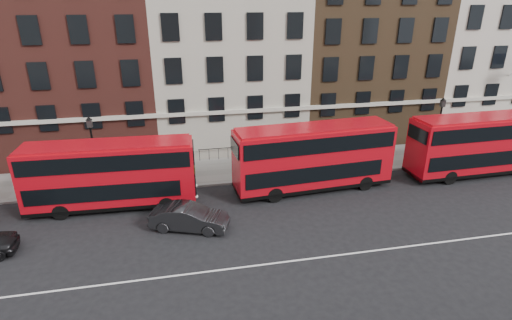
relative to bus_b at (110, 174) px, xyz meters
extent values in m
plane|color=black|center=(9.28, -6.02, -2.40)|extent=(120.00, 120.00, 0.00)
cube|color=gray|center=(9.28, 4.48, -2.32)|extent=(80.00, 5.00, 0.15)
cube|color=gray|center=(9.28, 1.98, -2.32)|extent=(80.00, 0.30, 0.16)
cube|color=white|center=(9.28, -8.02, -2.39)|extent=(70.00, 0.12, 0.01)
cube|color=brown|center=(-3.52, 11.98, 8.60)|extent=(12.80, 10.00, 22.00)
cube|color=#ADA999|center=(9.28, 11.98, 7.10)|extent=(12.80, 10.00, 19.00)
cube|color=brown|center=(22.08, 11.98, 8.10)|extent=(12.80, 10.00, 21.00)
cube|color=beige|center=(34.88, 11.98, 7.60)|extent=(12.80, 10.00, 20.00)
cube|color=red|center=(0.03, 0.00, -0.06)|extent=(10.64, 2.89, 3.97)
cube|color=black|center=(0.03, 0.00, -1.92)|extent=(10.65, 2.93, 0.24)
cube|color=black|center=(-0.27, 0.01, -0.74)|extent=(9.44, 2.92, 1.06)
cube|color=black|center=(0.03, 0.00, 1.18)|extent=(10.24, 2.95, 1.01)
cube|color=red|center=(0.03, 0.00, 1.98)|extent=(10.34, 2.67, 0.18)
cube|color=black|center=(5.35, -0.19, -0.84)|extent=(0.16, 2.21, 1.31)
cube|color=black|center=(5.35, -0.19, 0.24)|extent=(0.15, 1.91, 0.42)
cylinder|color=black|center=(3.41, -1.25, -1.89)|extent=(1.02, 0.32, 1.01)
cylinder|color=black|center=(3.49, 1.00, -1.89)|extent=(1.02, 0.32, 1.01)
cylinder|color=black|center=(-3.02, -1.02, -1.89)|extent=(1.02, 0.32, 1.01)
cylinder|color=black|center=(-2.94, 1.23, -1.89)|extent=(1.02, 0.32, 1.01)
cube|color=red|center=(13.66, 0.00, 0.08)|extent=(11.35, 3.48, 4.21)
cube|color=black|center=(13.66, 0.00, -1.89)|extent=(11.36, 3.52, 0.26)
cube|color=black|center=(13.34, -0.02, -0.64)|extent=(10.08, 3.47, 1.12)
cube|color=black|center=(13.66, 0.00, 1.39)|extent=(10.93, 3.53, 1.07)
cube|color=red|center=(13.66, 0.00, 2.24)|extent=(11.02, 3.24, 0.19)
cube|color=black|center=(19.28, 0.41, -0.74)|extent=(0.26, 2.34, 1.39)
cube|color=black|center=(19.28, 0.41, 0.40)|extent=(0.23, 2.03, 0.45)
cylinder|color=black|center=(17.36, -0.93, -1.86)|extent=(1.08, 0.38, 1.07)
cylinder|color=black|center=(17.18, 1.46, -1.86)|extent=(1.08, 0.38, 1.07)
cylinder|color=black|center=(10.56, -1.43, -1.86)|extent=(1.08, 0.38, 1.07)
cylinder|color=black|center=(10.38, 0.95, -1.86)|extent=(1.08, 0.38, 1.07)
cube|color=red|center=(27.07, 0.00, 0.07)|extent=(11.22, 2.96, 4.19)
cube|color=black|center=(27.07, 0.00, -1.90)|extent=(11.22, 3.00, 0.25)
cube|color=black|center=(26.75, -0.01, -0.64)|extent=(9.95, 3.01, 1.11)
cube|color=black|center=(27.07, 0.00, 1.37)|extent=(10.79, 3.03, 1.06)
cube|color=red|center=(27.07, 0.00, 2.22)|extent=(10.89, 2.74, 0.19)
cylinder|color=black|center=(30.65, 1.29, -1.86)|extent=(1.07, 0.33, 1.06)
cylinder|color=black|center=(23.92, -1.28, -1.86)|extent=(1.07, 0.33, 1.06)
cylinder|color=black|center=(23.86, 1.10, -1.86)|extent=(1.07, 0.33, 1.06)
imported|color=black|center=(4.75, -3.72, -1.63)|extent=(4.90, 3.05, 1.53)
cylinder|color=black|center=(-1.35, 2.86, 0.05)|extent=(0.14, 0.14, 4.60)
cylinder|color=black|center=(-1.35, 2.86, -1.95)|extent=(0.32, 0.32, 0.60)
cube|color=#262626|center=(-1.35, 2.86, 2.60)|extent=(0.32, 0.32, 0.55)
cone|color=black|center=(-1.35, 2.86, 2.95)|extent=(0.44, 0.44, 0.25)
cylinder|color=black|center=(25.49, 3.05, 0.05)|extent=(0.14, 0.14, 4.60)
cylinder|color=black|center=(25.49, 3.05, -1.95)|extent=(0.32, 0.32, 0.60)
cube|color=#262626|center=(25.49, 3.05, 2.60)|extent=(0.32, 0.32, 0.55)
cone|color=black|center=(25.49, 3.05, 2.95)|extent=(0.44, 0.44, 0.25)
camera|label=1|loc=(4.53, -24.71, 10.39)|focal=28.00mm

